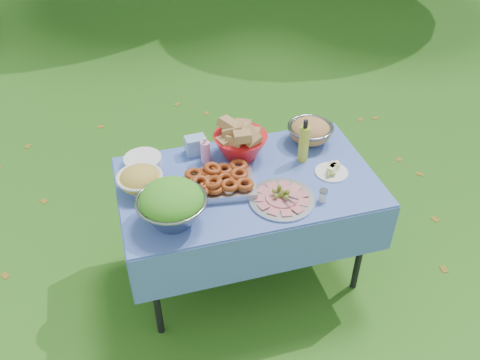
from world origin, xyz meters
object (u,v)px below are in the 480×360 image
object	(u,v)px
plate_stack	(143,161)
charcuterie_platter	(282,194)
pasta_bowl_steel	(310,131)
picnic_table	(247,228)
oil_bottle	(304,141)
salad_bowl	(172,204)
bread_bowl	(240,140)

from	to	relation	value
plate_stack	charcuterie_platter	size ratio (longest dim) A/B	0.61
pasta_bowl_steel	picnic_table	bearing A→B (deg)	-150.47
picnic_table	plate_stack	xyz separation A→B (m)	(-0.56, 0.31, 0.41)
picnic_table	oil_bottle	distance (m)	0.65
charcuterie_platter	salad_bowl	bearing A→B (deg)	-179.58
picnic_table	plate_stack	size ratio (longest dim) A/B	6.55
picnic_table	plate_stack	distance (m)	0.75
picnic_table	oil_bottle	bearing A→B (deg)	15.25
charcuterie_platter	oil_bottle	bearing A→B (deg)	52.78
plate_stack	pasta_bowl_steel	bearing A→B (deg)	-1.77
bread_bowl	oil_bottle	world-z (taller)	oil_bottle
picnic_table	salad_bowl	size ratio (longest dim) A/B	4.05
oil_bottle	bread_bowl	bearing A→B (deg)	157.07
charcuterie_platter	oil_bottle	size ratio (longest dim) A/B	1.32
salad_bowl	oil_bottle	xyz separation A→B (m)	(0.84, 0.32, 0.02)
picnic_table	salad_bowl	distance (m)	0.72
plate_stack	oil_bottle	distance (m)	0.96
plate_stack	oil_bottle	size ratio (longest dim) A/B	0.81
bread_bowl	picnic_table	bearing A→B (deg)	-96.04
bread_bowl	charcuterie_platter	bearing A→B (deg)	-77.49
plate_stack	pasta_bowl_steel	xyz separation A→B (m)	(1.04, -0.03, 0.05)
plate_stack	charcuterie_platter	distance (m)	0.86
plate_stack	oil_bottle	xyz separation A→B (m)	(0.93, -0.21, 0.11)
picnic_table	pasta_bowl_steel	size ratio (longest dim) A/B	5.19
oil_bottle	charcuterie_platter	bearing A→B (deg)	-127.22
salad_bowl	pasta_bowl_steel	distance (m)	1.08
salad_bowl	charcuterie_platter	bearing A→B (deg)	0.42
plate_stack	bread_bowl	world-z (taller)	bread_bowl
salad_bowl	charcuterie_platter	xyz separation A→B (m)	(0.60, 0.00, -0.08)
charcuterie_platter	plate_stack	bearing A→B (deg)	142.43
plate_stack	bread_bowl	size ratio (longest dim) A/B	0.68
bread_bowl	charcuterie_platter	size ratio (longest dim) A/B	0.90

